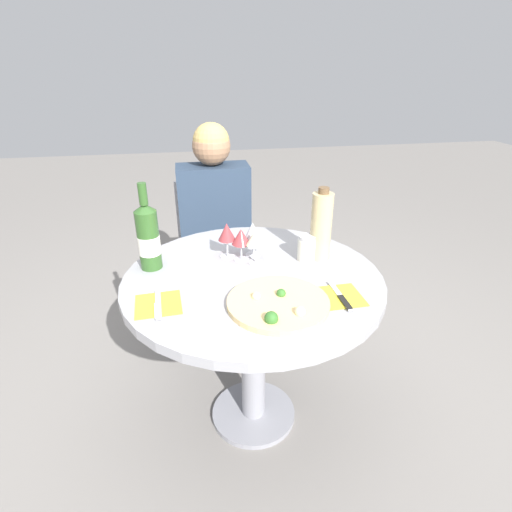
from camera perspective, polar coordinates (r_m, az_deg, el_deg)
The scene contains 14 objects.
ground_plane at distance 1.96m, azimuth -0.36°, elevation -21.69°, with size 12.00×12.00×0.00m, color gray.
dining_table at distance 1.57m, azimuth -0.42°, elevation -6.78°, with size 0.98×0.98×0.73m.
chair_behind_diner at distance 2.38m, azimuth -5.74°, elevation 0.04°, with size 0.42×0.42×0.84m.
seated_diner at distance 2.21m, azimuth -5.58°, elevation 1.41°, with size 0.38×0.41×1.18m.
pizza_large at distance 1.32m, azimuth 3.18°, elevation -6.75°, with size 0.34×0.34×0.05m.
wine_bottle at distance 1.56m, azimuth -15.14°, elevation 2.64°, with size 0.09×0.09×0.34m.
tall_carafe at distance 1.61m, azimuth 9.28°, elevation 4.26°, with size 0.08×0.08×0.30m.
sugar_shaker at distance 1.61m, azimuth 7.22°, elevation 1.16°, with size 0.07×0.07×0.11m.
wine_glass_back_left at distance 1.61m, azimuth -4.19°, elevation 3.36°, with size 0.07×0.07×0.15m.
wine_glass_center at distance 1.58m, azimuth -2.15°, elevation 2.68°, with size 0.07×0.07×0.13m.
wine_glass_back_right at distance 1.62m, azimuth -0.50°, elevation 3.50°, with size 0.07×0.07×0.14m.
wine_glass_front_right at distance 1.55m, azimuth -0.04°, elevation 2.57°, with size 0.08×0.08×0.14m.
place_setting_left at distance 1.37m, azimuth -13.79°, elevation -6.75°, with size 0.16×0.19×0.01m.
place_setting_right at distance 1.40m, azimuth 11.92°, elevation -5.71°, with size 0.15×0.19×0.01m.
Camera 1 is at (-0.22, -1.30, 1.45)m, focal length 28.00 mm.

